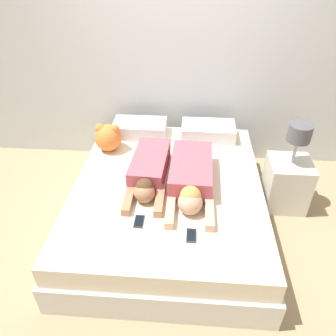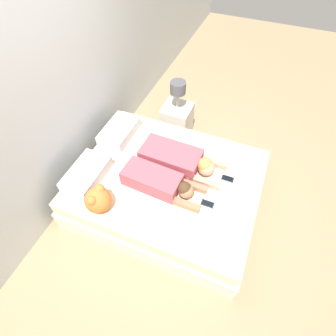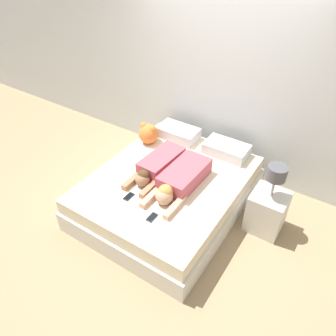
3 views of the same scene
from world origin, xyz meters
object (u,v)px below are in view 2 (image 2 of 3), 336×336
at_px(pillow_head_left, 87,174).
at_px(cell_phone_left, 208,204).
at_px(pillow_head_right, 119,131).
at_px(person_right, 179,159).
at_px(cell_phone_right, 228,179).
at_px(person_left, 160,182).
at_px(plush_toy, 98,200).
at_px(nightstand, 177,119).
at_px(bed, 168,188).

distance_m(pillow_head_left, cell_phone_left, 1.39).
relative_size(pillow_head_left, pillow_head_right, 1.00).
distance_m(person_right, cell_phone_right, 0.60).
bearing_deg(person_left, plush_toy, 134.50).
bearing_deg(nightstand, pillow_head_right, 147.72).
bearing_deg(bed, plush_toy, 142.19).
bearing_deg(person_left, pillow_head_right, 55.93).
distance_m(pillow_head_left, nightstand, 1.66).
bearing_deg(cell_phone_left, bed, 70.77).
bearing_deg(cell_phone_left, person_left, 88.84).
distance_m(person_right, cell_phone_left, 0.63).
distance_m(person_left, cell_phone_left, 0.56).
distance_m(pillow_head_left, cell_phone_right, 1.61).
height_order(person_left, person_right, person_right).
height_order(person_right, cell_phone_right, person_right).
xyz_separation_m(cell_phone_right, plush_toy, (-0.88, 1.16, 0.14)).
height_order(bed, person_right, person_right).
distance_m(bed, plush_toy, 0.92).
distance_m(pillow_head_right, person_left, 0.99).
height_order(pillow_head_right, plush_toy, plush_toy).
xyz_separation_m(bed, nightstand, (1.18, 0.34, 0.07)).
height_order(pillow_head_left, nightstand, nightstand).
xyz_separation_m(pillow_head_right, cell_phone_right, (-0.16, -1.49, -0.07)).
relative_size(person_right, nightstand, 1.09).
relative_size(person_right, cell_phone_left, 7.17).
relative_size(bed, cell_phone_left, 15.19).
bearing_deg(person_right, pillow_head_right, 79.07).
bearing_deg(cell_phone_right, person_right, 91.69).
height_order(person_left, plush_toy, plush_toy).
height_order(pillow_head_right, person_left, person_left).
bearing_deg(nightstand, person_left, -166.85).
distance_m(person_right, nightstand, 1.08).
bearing_deg(person_right, pillow_head_left, 123.10).
xyz_separation_m(pillow_head_right, person_left, (-0.56, -0.82, 0.02)).
bearing_deg(pillow_head_right, person_left, -124.07).
relative_size(pillow_head_left, person_left, 0.62).
xyz_separation_m(bed, person_left, (-0.18, 0.02, 0.34)).
distance_m(bed, cell_phone_right, 0.73).
bearing_deg(pillow_head_left, cell_phone_right, -68.03).
relative_size(pillow_head_left, cell_phone_left, 4.11).
bearing_deg(pillow_head_left, pillow_head_right, 0.00).
relative_size(cell_phone_left, plush_toy, 0.48).
bearing_deg(person_left, person_right, -11.44).
height_order(pillow_head_left, person_left, person_left).
bearing_deg(bed, cell_phone_left, -109.23).
xyz_separation_m(pillow_head_right, plush_toy, (-1.03, -0.33, 0.07)).
relative_size(pillow_head_left, nightstand, 0.62).
relative_size(pillow_head_right, nightstand, 0.62).
xyz_separation_m(plush_toy, nightstand, (1.83, -0.17, -0.32)).
bearing_deg(person_right, nightstand, 22.03).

